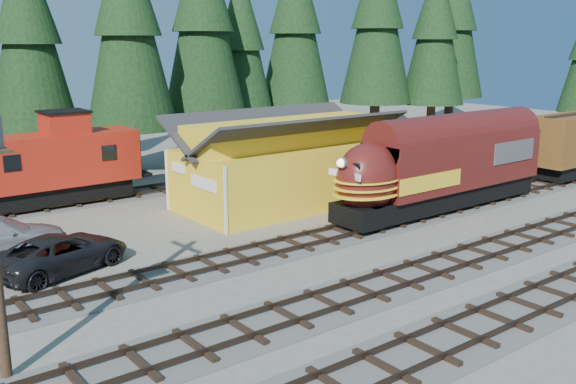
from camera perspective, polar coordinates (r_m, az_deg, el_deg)
ground at (r=29.74m, az=12.37°, el=-4.97°), size 120.00×120.00×0.00m
track_siding at (r=39.77m, az=17.24°, el=-0.57°), size 68.00×3.20×0.33m
track_spur at (r=38.89m, az=-18.90°, el=-1.00°), size 32.00×3.20×0.33m
depot at (r=36.40m, az=-0.16°, el=3.47°), size 12.80×7.00×5.30m
conifer_backdrop at (r=50.63m, az=-6.75°, el=14.52°), size 79.72×23.19×16.67m
locomotive at (r=35.57m, az=13.10°, el=1.93°), size 14.82×2.95×4.03m
caboose at (r=38.16m, az=-20.27°, el=2.36°), size 9.55×2.77×4.97m
pickup_truck_a at (r=27.65m, az=-19.55°, el=-5.12°), size 6.18×4.23×1.57m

